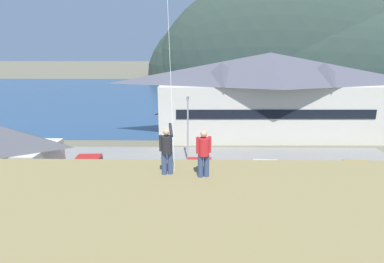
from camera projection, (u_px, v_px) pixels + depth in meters
ground_plane at (208, 217)px, 20.66m from camera, size 600.00×600.00×0.00m
parking_lot_pad at (206, 185)px, 25.48m from camera, size 40.00×20.00×0.10m
bay_water at (200, 94)px, 78.57m from camera, size 360.00×84.00×0.03m
far_hill_west_ridge at (292, 76)px, 131.30m from camera, size 119.84×56.59×87.14m
far_hill_east_peak at (308, 75)px, 136.30m from camera, size 144.89×69.53×76.87m
harbor_lodge at (268, 93)px, 38.64m from camera, size 29.29×9.80×10.78m
storage_shed_near_lot at (5, 159)px, 23.51m from camera, size 8.13×5.43×5.52m
storage_shed_waterside at (180, 118)px, 40.42m from camera, size 5.26×5.39×4.31m
wharf_dock at (209, 116)px, 50.89m from camera, size 3.20×11.68×0.70m
moored_boat_wharfside at (188, 116)px, 48.67m from camera, size 2.30×7.12×2.16m
parked_car_front_row_end at (286, 201)px, 20.68m from camera, size 4.26×2.16×1.82m
parked_car_mid_row_center at (376, 201)px, 20.61m from camera, size 4.22×2.10×1.82m
parked_car_lone_by_shed at (265, 172)px, 25.57m from camera, size 4.30×2.25×1.82m
parked_car_front_row_silver at (196, 194)px, 21.63m from camera, size 4.26×2.18×1.82m
parked_car_back_row_right at (88, 166)px, 26.94m from camera, size 4.30×2.26×1.82m
parked_car_front_row_red at (126, 201)px, 20.55m from camera, size 4.25×2.14×1.82m
parked_car_back_row_left at (357, 173)px, 25.41m from camera, size 4.31×2.28×1.82m
parked_car_corner_spot at (201, 169)px, 26.06m from camera, size 4.21×2.07×1.82m
parking_light_pole at (188, 125)px, 29.86m from camera, size 0.24×0.78×6.52m
person_kite_flyer at (167, 150)px, 10.98m from camera, size 0.52×0.69×1.86m
person_companion at (204, 152)px, 10.75m from camera, size 0.54×0.40×1.74m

